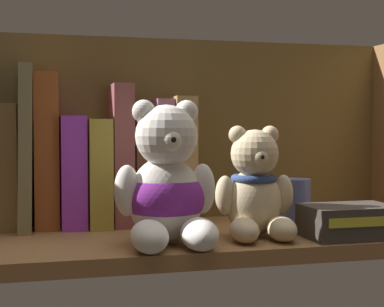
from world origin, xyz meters
The scene contains 15 objects.
shelf_board centered at (0.00, 0.00, 1.00)cm, with size 71.35×25.91×2.00cm, color olive.
shelf_back_panel centered at (0.00, 13.56, 15.06)cm, with size 73.75×1.20×30.12cm, color brown.
book_3 centered at (-24.25, 10.78, 10.81)cm, with size 3.24×9.72×17.63cm, color olive.
book_4 centered at (-21.51, 10.78, 13.46)cm, with size 1.81×14.78×22.91cm, color olive.
book_5 centered at (-18.70, 10.78, 13.00)cm, with size 3.37×10.20×22.00cm, color #9C4E22.
book_6 centered at (-15.01, 10.78, 9.98)cm, with size 3.56×12.53×15.96cm, color purple.
book_7 centered at (-11.39, 10.78, 9.76)cm, with size 3.25×13.66×15.51cm, color #A29033.
book_8 centered at (-8.10, 10.78, 12.28)cm, with size 2.87×12.43×20.56cm, color brown.
book_9 centered at (-4.94, 10.78, 10.08)cm, with size 3.03×12.58×16.15cm, color brown.
book_10 centered at (-1.93, 10.78, 11.26)cm, with size 2.54×9.19×18.51cm, color #A66B87.
book_11 centered at (1.12, 10.78, 11.45)cm, with size 3.13×11.05×18.90cm, color #9D7C4A.
teddy_bear_larger centered at (-4.61, -6.88, 8.97)cm, with size 12.81×13.29×17.74cm.
teddy_bear_smaller centered at (7.59, -5.05, 8.22)cm, with size 10.67×10.87×14.58cm.
pillar_candle centered at (16.77, 2.65, 5.39)cm, with size 4.55×4.55×6.77cm, color #4C5B99.
small_product_box centered at (19.38, -8.33, 4.11)cm, with size 11.66×7.96×4.21cm.
Camera 1 is at (-19.44, -76.86, 16.46)cm, focal length 54.96 mm.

